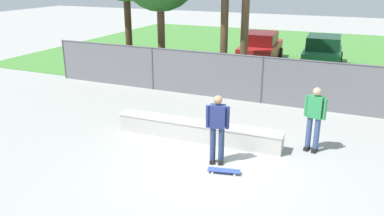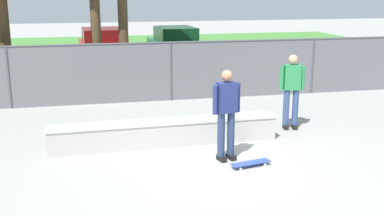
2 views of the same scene
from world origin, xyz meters
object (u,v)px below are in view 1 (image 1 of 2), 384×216
concrete_ledge (197,131)px  car_red (261,47)px  bystander (315,116)px  skateboarder (217,126)px  skateboard (224,171)px  car_green (322,52)px

concrete_ledge → car_red: 11.21m
bystander → skateboarder: bearing=-141.2°
concrete_ledge → skateboarder: skateboarder is taller
skateboard → car_green: (0.90, 12.82, 0.77)m
car_red → car_green: size_ratio=1.00×
concrete_ledge → skateboarder: size_ratio=2.76×
concrete_ledge → car_green: bearing=78.5°
concrete_ledge → car_red: size_ratio=1.17×
car_green → skateboard: bearing=-94.0°
skateboard → car_red: bearing=100.4°
car_red → bystander: (4.13, -10.56, 0.17)m
skateboarder → concrete_ledge: bearing=132.2°
skateboarder → bystander: same height
car_red → skateboarder: bearing=-80.9°
skateboard → car_green: car_green is taller
bystander → skateboard: bearing=-129.0°
concrete_ledge → car_green: (2.29, 11.22, 0.55)m
skateboarder → bystander: 2.76m
concrete_ledge → skateboard: bearing=-49.1°
concrete_ledge → skateboard: (1.39, -1.61, -0.22)m
car_green → bystander: 10.66m
concrete_ledge → skateboard: 2.14m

